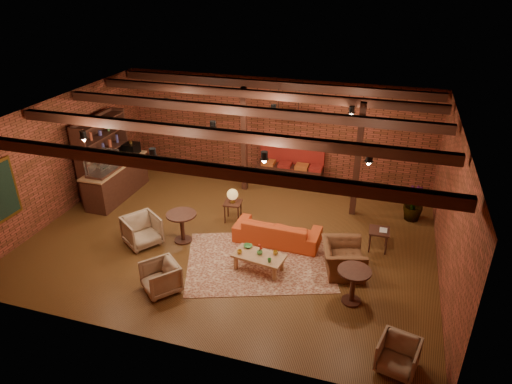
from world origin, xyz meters
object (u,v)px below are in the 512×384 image
(armchair_right, at_px, (343,254))
(plant_tall, at_px, (419,171))
(armchair_b, at_px, (161,276))
(armchair_far, at_px, (398,354))
(side_table_lamp, at_px, (233,197))
(round_table_left, at_px, (182,223))
(side_table_book, at_px, (379,232))
(coffee_table, at_px, (259,256))
(round_table_right, at_px, (353,281))
(sofa, at_px, (277,231))
(armchair_a, at_px, (142,229))

(armchair_right, relative_size, plant_tall, 0.37)
(armchair_b, height_order, armchair_far, armchair_b)
(side_table_lamp, xyz_separation_m, armchair_right, (3.16, -1.44, -0.26))
(round_table_left, bearing_deg, armchair_far, -26.61)
(side_table_book, xyz_separation_m, armchair_far, (0.56, -3.73, -0.17))
(coffee_table, relative_size, round_table_right, 1.55)
(armchair_far, bearing_deg, sofa, 145.42)
(plant_tall, bearing_deg, round_table_right, -106.74)
(round_table_right, xyz_separation_m, armchair_far, (0.95, -1.55, -0.20))
(plant_tall, bearing_deg, side_table_lamp, -162.20)
(side_table_lamp, relative_size, round_table_left, 1.22)
(side_table_lamp, relative_size, armchair_a, 1.15)
(sofa, xyz_separation_m, armchair_a, (-3.20, -1.09, 0.10))
(round_table_left, height_order, side_table_book, round_table_left)
(coffee_table, xyz_separation_m, armchair_a, (-3.09, 0.18, 0.06))
(round_table_left, bearing_deg, armchair_right, -1.38)
(coffee_table, xyz_separation_m, armchair_right, (1.85, 0.51, 0.11))
(armchair_a, bearing_deg, armchair_right, -50.90)
(round_table_left, distance_m, round_table_right, 4.51)
(side_table_lamp, xyz_separation_m, round_table_left, (-0.87, -1.34, -0.19))
(sofa, height_order, armchair_far, armchair_far)
(sofa, height_order, round_table_right, round_table_right)
(sofa, relative_size, side_table_book, 3.80)
(armchair_right, height_order, plant_tall, plant_tall)
(armchair_right, xyz_separation_m, armchair_far, (1.28, -2.57, -0.13))
(sofa, distance_m, armchair_right, 1.90)
(armchair_a, bearing_deg, sofa, -35.95)
(side_table_lamp, relative_size, round_table_right, 1.19)
(armchair_a, relative_size, armchair_right, 0.78)
(round_table_left, relative_size, armchair_a, 0.94)
(round_table_left, height_order, round_table_right, round_table_right)
(coffee_table, xyz_separation_m, round_table_left, (-2.19, 0.60, 0.17))
(armchair_b, relative_size, side_table_book, 1.31)
(round_table_right, relative_size, armchair_far, 1.19)
(armchair_b, bearing_deg, round_table_left, 142.83)
(sofa, xyz_separation_m, armchair_b, (-1.89, -2.60, 0.06))
(coffee_table, height_order, armchair_far, armchair_far)
(sofa, relative_size, armchair_b, 2.91)
(side_table_lamp, distance_m, round_table_left, 1.61)
(armchair_a, distance_m, side_table_book, 5.85)
(coffee_table, relative_size, armchair_b, 1.68)
(side_table_lamp, height_order, round_table_right, side_table_lamp)
(coffee_table, bearing_deg, sofa, 84.83)
(plant_tall, bearing_deg, side_table_book, -114.26)
(plant_tall, bearing_deg, armchair_a, -153.17)
(armchair_right, xyz_separation_m, round_table_right, (0.33, -1.02, 0.07))
(coffee_table, xyz_separation_m, side_table_lamp, (-1.32, 1.95, 0.37))
(coffee_table, distance_m, armchair_a, 3.10)
(side_table_book, distance_m, armchair_far, 3.77)
(side_table_book, height_order, round_table_right, round_table_right)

